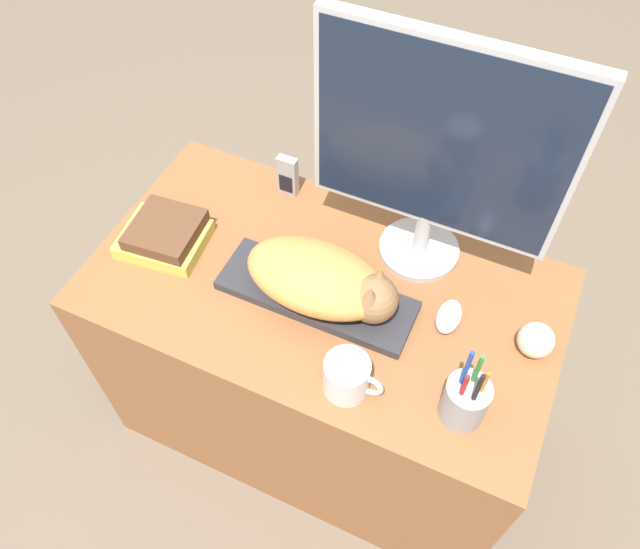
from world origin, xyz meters
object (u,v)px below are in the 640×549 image
at_px(coffee_mug, 348,377).
at_px(book_stack, 164,235).
at_px(monitor, 439,149).
at_px(computer_mouse, 449,316).
at_px(pen_cup, 465,400).
at_px(keyboard, 315,294).
at_px(baseball, 536,340).
at_px(cat, 324,280).
at_px(phone, 288,176).

distance_m(coffee_mug, book_stack, 0.58).
distance_m(monitor, coffee_mug, 0.50).
bearing_deg(computer_mouse, pen_cup, -66.07).
height_order(monitor, book_stack, monitor).
distance_m(computer_mouse, book_stack, 0.70).
distance_m(keyboard, book_stack, 0.40).
relative_size(keyboard, monitor, 0.79).
bearing_deg(baseball, pen_cup, -115.16).
bearing_deg(monitor, coffee_mug, -92.05).
relative_size(cat, coffee_mug, 2.81).
bearing_deg(baseball, cat, -171.24).
bearing_deg(coffee_mug, computer_mouse, 60.15).
relative_size(keyboard, book_stack, 2.10).
height_order(computer_mouse, phone, phone).
bearing_deg(phone, pen_cup, -34.92).
distance_m(keyboard, computer_mouse, 0.31).
xyz_separation_m(keyboard, pen_cup, (0.39, -0.14, 0.05)).
bearing_deg(coffee_mug, pen_cup, 10.48).
relative_size(cat, phone, 3.11).
xyz_separation_m(baseball, phone, (-0.69, 0.21, 0.02)).
distance_m(monitor, phone, 0.47).
distance_m(coffee_mug, pen_cup, 0.24).
bearing_deg(keyboard, monitor, 52.97).
bearing_deg(keyboard, computer_mouse, 12.61).
bearing_deg(phone, book_stack, -124.29).
xyz_separation_m(coffee_mug, phone, (-0.36, 0.46, 0.01)).
bearing_deg(pen_cup, computer_mouse, 113.93).
height_order(phone, book_stack, phone).
bearing_deg(phone, monitor, -7.61).
height_order(monitor, phone, monitor).
distance_m(computer_mouse, phone, 0.55).
bearing_deg(keyboard, pen_cup, -19.30).
bearing_deg(pen_cup, phone, 145.08).
height_order(baseball, phone, phone).
bearing_deg(monitor, baseball, -26.56).
bearing_deg(baseball, book_stack, -175.06).
height_order(coffee_mug, baseball, coffee_mug).
bearing_deg(pen_cup, baseball, 64.84).
bearing_deg(coffee_mug, keyboard, 131.40).
bearing_deg(cat, phone, 129.34).
relative_size(coffee_mug, pen_cup, 0.58).
relative_size(coffee_mug, book_stack, 0.59).
relative_size(monitor, baseball, 7.32).
relative_size(cat, computer_mouse, 3.80).
height_order(cat, book_stack, cat).
relative_size(baseball, book_stack, 0.36).
distance_m(cat, coffee_mug, 0.23).
relative_size(keyboard, cat, 1.27).
height_order(pen_cup, book_stack, pen_cup).
xyz_separation_m(computer_mouse, pen_cup, (0.09, -0.20, 0.04)).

